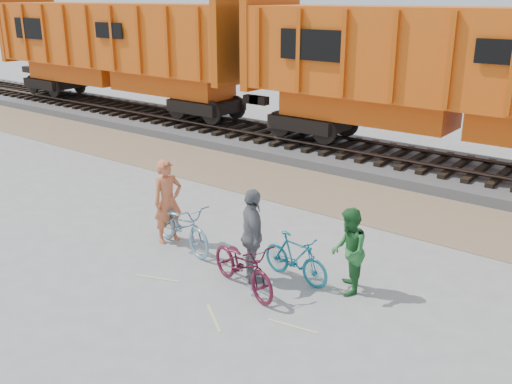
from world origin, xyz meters
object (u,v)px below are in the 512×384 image
at_px(person_solo, 168,201).
at_px(bicycle_maroon, 243,265).
at_px(hopper_car_left, 119,48).
at_px(person_woman, 252,236).
at_px(hopper_car_center, 468,76).
at_px(person_man, 349,251).
at_px(bicycle_blue, 182,225).
at_px(bicycle_teal, 295,258).

bearing_deg(person_solo, bicycle_maroon, -88.52).
relative_size(hopper_car_left, person_woman, 7.71).
bearing_deg(hopper_car_center, person_woman, -95.41).
bearing_deg(person_man, bicycle_blue, -112.27).
distance_m(bicycle_blue, person_solo, 0.65).
xyz_separation_m(bicycle_blue, bicycle_maroon, (2.18, -0.62, -0.03)).
bearing_deg(person_man, bicycle_maroon, -84.04).
height_order(bicycle_teal, bicycle_maroon, bicycle_maroon).
distance_m(hopper_car_left, bicycle_maroon, 17.13).
distance_m(hopper_car_left, bicycle_blue, 14.99).
bearing_deg(bicycle_teal, hopper_car_left, 67.28).
distance_m(person_solo, person_woman, 2.60).
bearing_deg(hopper_car_center, bicycle_blue, -108.85).
bearing_deg(person_man, person_solo, -114.48).
height_order(hopper_car_left, person_man, hopper_car_left).
relative_size(hopper_car_left, bicycle_teal, 9.16).
xyz_separation_m(bicycle_teal, bicycle_maroon, (-0.54, -0.90, 0.03)).
relative_size(bicycle_maroon, person_woman, 1.04).
distance_m(bicycle_blue, person_woman, 2.12).
height_order(person_man, person_woman, person_woman).
relative_size(hopper_car_center, person_solo, 7.58).
height_order(bicycle_blue, person_woman, person_woman).
height_order(bicycle_maroon, person_solo, person_solo).
relative_size(hopper_car_left, bicycle_blue, 7.04).
bearing_deg(bicycle_maroon, person_woman, 32.23).
height_order(hopper_car_center, bicycle_maroon, hopper_car_center).
bearing_deg(bicycle_teal, person_woman, 134.39).
height_order(hopper_car_center, bicycle_blue, hopper_car_center).
bearing_deg(person_woman, bicycle_blue, 37.00).
relative_size(bicycle_teal, person_woman, 0.84).
distance_m(person_solo, person_man, 4.23).
relative_size(hopper_car_center, bicycle_teal, 9.16).
xyz_separation_m(bicycle_blue, person_solo, (-0.50, 0.10, 0.40)).
distance_m(bicycle_blue, bicycle_teal, 2.73).
bearing_deg(bicycle_maroon, bicycle_teal, -12.67).
bearing_deg(hopper_car_left, person_woman, -31.61).
height_order(hopper_car_left, hopper_car_center, same).
distance_m(bicycle_maroon, person_woman, 0.58).
height_order(bicycle_teal, person_man, person_man).
relative_size(hopper_car_left, person_man, 8.73).
height_order(person_solo, person_woman, person_solo).
bearing_deg(person_solo, hopper_car_center, -5.49).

